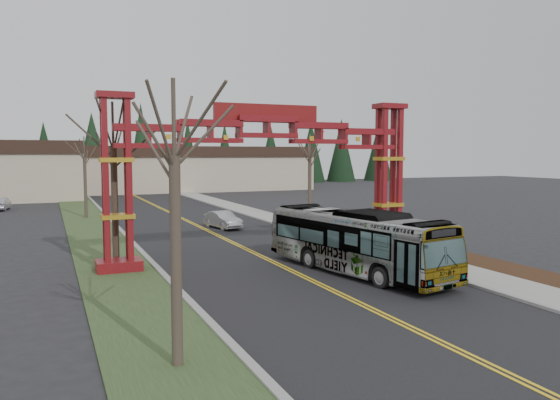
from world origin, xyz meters
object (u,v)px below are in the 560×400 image
bare_tree_median_mid (113,147)px  bare_tree_median_far (84,158)px  barrel_mid (385,235)px  silver_sedan (223,220)px  bare_tree_median_near (174,157)px  street_sign (458,237)px  parked_car_far_a (1,204)px  retail_building_east (185,168)px  gateway_arch (267,152)px  bare_tree_right_far (310,159)px  barrel_south (407,241)px  transit_bus (356,242)px  barrel_north (367,229)px

bare_tree_median_mid → bare_tree_median_far: bare_tree_median_mid is taller
bare_tree_median_far → barrel_mid: size_ratio=8.30×
silver_sedan → bare_tree_median_near: 28.65m
bare_tree_median_mid → street_sign: bare_tree_median_mid is taller
parked_car_far_a → street_sign: 47.58m
retail_building_east → parked_car_far_a: retail_building_east is taller
gateway_arch → parked_car_far_a: size_ratio=4.49×
bare_tree_median_far → bare_tree_right_far: size_ratio=0.98×
parked_car_far_a → barrel_south: parked_car_far_a is taller
silver_sedan → bare_tree_right_far: bare_tree_right_far is taller
transit_bus → retail_building_east: bearing=73.1°
bare_tree_median_near → street_sign: (16.98, 8.25, -4.39)m
gateway_arch → street_sign: 11.29m
bare_tree_median_near → bare_tree_median_mid: bearing=90.0°
retail_building_east → silver_sedan: 49.59m
bare_tree_right_far → bare_tree_median_far: bearing=151.6°
retail_building_east → barrel_north: bearing=-90.2°
gateway_arch → bare_tree_right_far: gateway_arch is taller
parked_car_far_a → barrel_mid: 41.53m
retail_building_east → bare_tree_median_mid: size_ratio=4.45×
bare_tree_median_far → street_sign: 34.50m
gateway_arch → bare_tree_median_mid: gateway_arch is taller
retail_building_east → silver_sedan: bearing=-99.9°
parked_car_far_a → bare_tree_median_far: (7.75, -10.89, 4.85)m
parked_car_far_a → street_sign: (24.73, -40.65, 0.76)m
bare_tree_median_mid → gateway_arch: bearing=-7.9°
silver_sedan → bare_tree_median_near: size_ratio=0.52×
bare_tree_median_mid → street_sign: bearing=-20.1°
bare_tree_median_near → parked_car_far_a: bearing=99.0°
transit_bus → parked_car_far_a: size_ratio=2.79×
gateway_arch → retail_building_east: (10.00, 61.95, -2.47)m
gateway_arch → bare_tree_median_mid: 8.08m
parked_car_far_a → street_sign: size_ratio=2.04×
street_sign → parked_car_far_a: bearing=121.3°
bare_tree_median_near → barrel_south: size_ratio=8.62×
bare_tree_median_mid → bare_tree_median_far: (0.00, 23.54, -0.73)m
retail_building_east → street_sign: size_ratio=19.16×
bare_tree_median_near → barrel_south: 22.62m
silver_sedan → bare_tree_median_near: bare_tree_median_near is taller
street_sign → barrel_north: bearing=85.6°
gateway_arch → silver_sedan: size_ratio=4.44×
retail_building_east → barrel_south: size_ratio=41.40×
retail_building_east → transit_bus: size_ratio=3.36×
retail_building_east → bare_tree_median_mid: bare_tree_median_mid is taller
transit_bus → street_sign: size_ratio=5.70×
bare_tree_median_far → barrel_south: bare_tree_median_far is taller
transit_bus → barrel_mid: (6.77, 7.50, -1.12)m
retail_building_east → barrel_south: bearing=-90.5°
bare_tree_median_far → transit_bus: bearing=-70.0°
transit_bus → bare_tree_median_mid: (-10.76, 6.02, 4.67)m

